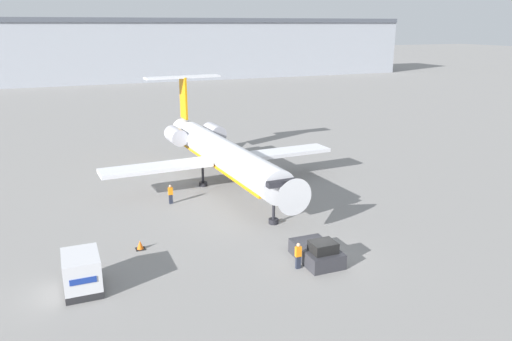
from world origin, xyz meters
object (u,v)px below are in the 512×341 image
pushback_tug (317,252)px  worker_near_tug (298,255)px  luggage_cart (82,273)px  worker_by_wing (171,194)px  airplane_main (222,153)px  traffic_cone_left (140,245)px

pushback_tug → worker_near_tug: (-1.67, -0.51, 0.32)m
luggage_cart → worker_by_wing: bearing=57.4°
pushback_tug → worker_by_wing: 16.24m
airplane_main → traffic_cone_left: airplane_main is taller
luggage_cart → worker_near_tug: (13.26, -2.37, -0.22)m
airplane_main → worker_near_tug: airplane_main is taller
luggage_cart → worker_near_tug: size_ratio=1.70×
pushback_tug → luggage_cart: 15.06m
pushback_tug → worker_by_wing: worker_by_wing is taller
worker_by_wing → traffic_cone_left: (-4.15, -8.49, -0.61)m
luggage_cart → worker_by_wing: luggage_cart is taller
airplane_main → worker_near_tug: 18.85m
worker_near_tug → worker_by_wing: size_ratio=1.02×
traffic_cone_left → airplane_main: bearing=49.4°
pushback_tug → worker_by_wing: (-6.63, 14.83, 0.30)m
pushback_tug → airplane_main: bearing=92.0°
pushback_tug → luggage_cart: (-14.94, 1.86, 0.54)m
worker_near_tug → traffic_cone_left: 11.41m
airplane_main → worker_near_tug: bearing=-93.2°
pushback_tug → luggage_cart: size_ratio=1.30×
pushback_tug → traffic_cone_left: size_ratio=6.00×
airplane_main → luggage_cart: 21.79m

